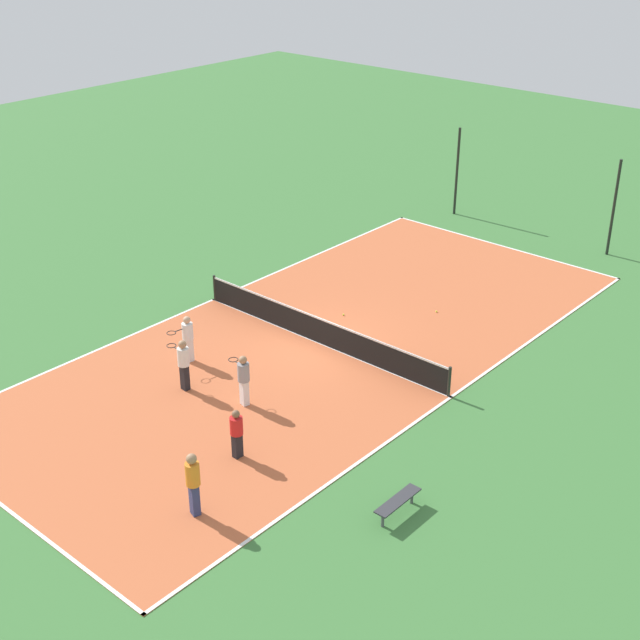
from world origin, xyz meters
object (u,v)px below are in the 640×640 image
tennis_net (320,330)px  player_coach_red (237,431)px  player_far_white (183,361)px  fence_post_back_right (614,208)px  player_near_white (188,336)px  player_center_orange (193,480)px  bench (398,502)px  tennis_ball_midcourt (343,315)px  player_baseline_gray (243,377)px  tennis_ball_left_sideline (436,311)px  fence_post_back_left (457,172)px

tennis_net → player_coach_red: player_coach_red is taller
tennis_net → player_far_white: bearing=-103.0°
fence_post_back_right → player_near_white: bearing=-109.3°
player_center_orange → player_coach_red: bearing=-50.1°
bench → player_coach_red: (-4.74, -0.91, 0.46)m
tennis_net → player_coach_red: bearing=-67.7°
tennis_ball_midcourt → player_near_white: bearing=-105.6°
player_near_white → fence_post_back_right: (6.21, 17.68, 1.10)m
player_baseline_gray → fence_post_back_right: 18.62m
player_near_white → tennis_net: bearing=154.9°
player_coach_red → player_baseline_gray: bearing=44.9°
player_baseline_gray → fence_post_back_right: bearing=-84.3°
player_baseline_gray → tennis_ball_midcourt: size_ratio=24.16×
player_center_orange → player_far_white: size_ratio=1.06×
player_far_white → player_baseline_gray: bearing=-158.2°
tennis_ball_left_sideline → tennis_ball_midcourt: (-2.37, -2.43, 0.00)m
tennis_net → fence_post_back_right: size_ratio=2.57×
player_baseline_gray → player_coach_red: player_baseline_gray is taller
player_coach_red → fence_post_back_right: fence_post_back_right is taller
tennis_net → bench: 9.23m
bench → player_near_white: 9.96m
tennis_net → fence_post_back_right: bearing=74.7°
player_near_white → player_far_white: bearing=52.3°
tennis_net → tennis_ball_left_sideline: bearing=70.6°
player_far_white → tennis_ball_left_sideline: size_ratio=24.76×
player_center_orange → fence_post_back_right: 22.78m
tennis_ball_left_sideline → fence_post_back_right: bearing=76.8°
bench → fence_post_back_right: bearing=10.4°
bench → player_center_orange: size_ratio=0.84×
player_near_white → tennis_ball_left_sideline: player_near_white is taller
player_center_orange → player_far_white: 6.11m
player_near_white → fence_post_back_left: 17.77m
player_center_orange → tennis_net: bearing=-49.8°
tennis_net → player_near_white: 4.47m
player_far_white → tennis_ball_midcourt: 7.23m
player_far_white → fence_post_back_right: size_ratio=0.41×
player_coach_red → bench: bearing=-75.8°
bench → player_center_orange: bearing=131.1°
player_baseline_gray → fence_post_back_right: size_ratio=0.40×
player_near_white → fence_post_back_right: size_ratio=0.40×
player_near_white → tennis_ball_left_sideline: (4.02, 8.33, -0.89)m
player_center_orange → player_coach_red: 2.59m
tennis_net → tennis_ball_left_sideline: 4.88m
player_baseline_gray → player_near_white: bearing=3.1°
tennis_ball_left_sideline → player_coach_red: bearing=-84.7°
tennis_net → player_baseline_gray: player_baseline_gray is taller
player_near_white → player_baseline_gray: bearing=85.9°
player_baseline_gray → player_coach_red: 2.69m
player_far_white → fence_post_back_right: 19.60m
player_near_white → fence_post_back_right: bearing=168.2°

